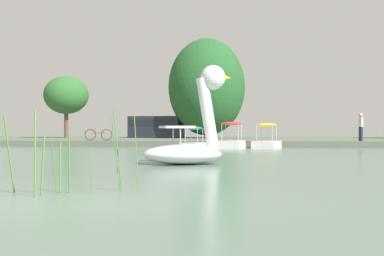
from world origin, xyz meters
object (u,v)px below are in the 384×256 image
object	(u,v)px
pedal_boat_red	(232,141)
tree_willow_overhanging	(207,87)
swan_boat	(191,136)
tree_broadleaf_right	(66,95)
parked_van	(156,126)
pedal_boat_teal	(194,142)
bicycle_parked	(98,135)
pedal_boat_yellow	(267,141)
person_on_path	(361,126)

from	to	relation	value
pedal_boat_red	tree_willow_overhanging	xyz separation A→B (m)	(-2.55, 13.71, 4.25)
swan_boat	tree_broadleaf_right	bearing A→B (deg)	115.52
swan_boat	parked_van	xyz separation A→B (m)	(-6.04, 29.56, 0.45)
tree_broadleaf_right	tree_willow_overhanging	bearing A→B (deg)	3.30
parked_van	swan_boat	bearing A→B (deg)	-78.45
tree_willow_overhanging	parked_van	size ratio (longest dim) A/B	1.74
parked_van	tree_broadleaf_right	bearing A→B (deg)	-171.64
pedal_boat_teal	bicycle_parked	size ratio (longest dim) A/B	1.22
pedal_boat_red	tree_willow_overhanging	distance (m)	14.58
pedal_boat_teal	pedal_boat_red	distance (m)	2.26
tree_broadleaf_right	parked_van	distance (m)	8.06
pedal_boat_yellow	tree_broadleaf_right	distance (m)	21.14
tree_broadleaf_right	person_on_path	bearing A→B (deg)	-23.52
swan_boat	pedal_boat_red	distance (m)	15.47
tree_willow_overhanging	pedal_boat_yellow	bearing A→B (deg)	-70.89
pedal_boat_teal	tree_broadleaf_right	distance (m)	18.23
pedal_boat_teal	tree_willow_overhanging	xyz separation A→B (m)	(-0.29, 13.76, 4.28)
tree_willow_overhanging	parked_van	distance (m)	5.46
person_on_path	tree_willow_overhanging	bearing A→B (deg)	135.47
tree_broadleaf_right	bicycle_parked	distance (m)	11.36
tree_broadleaf_right	person_on_path	size ratio (longest dim) A/B	2.94
pedal_boat_yellow	swan_boat	bearing A→B (deg)	-100.55
swan_boat	bicycle_parked	size ratio (longest dim) A/B	1.85
swan_boat	tree_broadleaf_right	world-z (taller)	tree_broadleaf_right
tree_willow_overhanging	parked_van	xyz separation A→B (m)	(-4.35, 0.42, -3.28)
swan_boat	tree_willow_overhanging	size ratio (longest dim) A/B	0.40
pedal_boat_yellow	parked_van	world-z (taller)	parked_van
parked_van	tree_willow_overhanging	bearing A→B (deg)	-5.56
swan_boat	parked_van	bearing A→B (deg)	101.55
pedal_boat_teal	pedal_boat_yellow	xyz separation A→B (m)	(4.35, 0.39, 0.05)
pedal_boat_red	parked_van	xyz separation A→B (m)	(-6.90, 14.13, 0.97)
tree_broadleaf_right	parked_van	size ratio (longest dim) A/B	1.10
pedal_boat_teal	bicycle_parked	xyz separation A→B (m)	(-6.84, 3.60, 0.38)
tree_willow_overhanging	bicycle_parked	distance (m)	12.71
swan_boat	tree_broadleaf_right	size ratio (longest dim) A/B	0.64
tree_broadleaf_right	bicycle_parked	bearing A→B (deg)	-60.61
swan_boat	pedal_boat_teal	world-z (taller)	swan_boat
swan_boat	pedal_boat_teal	size ratio (longest dim) A/B	1.51
swan_boat	person_on_path	size ratio (longest dim) A/B	1.87
swan_boat	person_on_path	bearing A→B (deg)	64.25
pedal_boat_yellow	bicycle_parked	xyz separation A→B (m)	(-11.18, 3.21, 0.33)
tree_broadleaf_right	tree_willow_overhanging	distance (m)	11.93
pedal_boat_yellow	tree_willow_overhanging	distance (m)	14.77
pedal_boat_teal	bicycle_parked	world-z (taller)	pedal_boat_teal
tree_willow_overhanging	swan_boat	bearing A→B (deg)	-86.67
pedal_boat_teal	tree_willow_overhanging	distance (m)	14.42
pedal_boat_yellow	bicycle_parked	world-z (taller)	pedal_boat_yellow
pedal_boat_red	bicycle_parked	world-z (taller)	pedal_boat_red
swan_boat	parked_van	distance (m)	30.18
swan_boat	tree_willow_overhanging	xyz separation A→B (m)	(-1.70, 29.14, 3.73)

